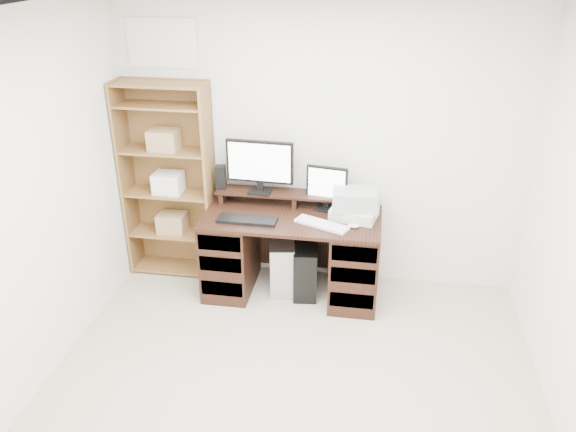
% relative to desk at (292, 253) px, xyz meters
% --- Properties ---
extents(room, '(3.54, 4.04, 2.54)m').
position_rel_desk_xyz_m(room, '(0.18, -1.64, 0.86)').
color(room, '#B9AC94').
rests_on(room, ground).
extents(desk, '(1.50, 0.70, 0.75)m').
position_rel_desk_xyz_m(desk, '(0.00, 0.00, 0.00)').
color(desk, black).
rests_on(desk, ground).
extents(riser_shelf, '(1.40, 0.22, 0.12)m').
position_rel_desk_xyz_m(riser_shelf, '(-0.00, 0.21, 0.45)').
color(riser_shelf, black).
rests_on(riser_shelf, desk).
extents(monitor_wide, '(0.58, 0.16, 0.46)m').
position_rel_desk_xyz_m(monitor_wide, '(-0.31, 0.19, 0.74)').
color(monitor_wide, black).
rests_on(monitor_wide, riser_shelf).
extents(monitor_small, '(0.36, 0.16, 0.39)m').
position_rel_desk_xyz_m(monitor_small, '(0.27, 0.18, 0.57)').
color(monitor_small, black).
rests_on(monitor_small, desk).
extents(speaker, '(0.09, 0.09, 0.21)m').
position_rel_desk_xyz_m(speaker, '(-0.67, 0.21, 0.59)').
color(speaker, black).
rests_on(speaker, riser_shelf).
extents(keyboard_black, '(0.50, 0.17, 0.03)m').
position_rel_desk_xyz_m(keyboard_black, '(-0.35, -0.16, 0.37)').
color(keyboard_black, black).
rests_on(keyboard_black, desk).
extents(keyboard_white, '(0.47, 0.30, 0.02)m').
position_rel_desk_xyz_m(keyboard_white, '(0.27, -0.14, 0.37)').
color(keyboard_white, silver).
rests_on(keyboard_white, desk).
extents(mouse, '(0.11, 0.09, 0.04)m').
position_rel_desk_xyz_m(mouse, '(0.53, -0.14, 0.38)').
color(mouse, silver).
rests_on(mouse, desk).
extents(printer, '(0.42, 0.35, 0.09)m').
position_rel_desk_xyz_m(printer, '(0.52, 0.04, 0.41)').
color(printer, beige).
rests_on(printer, desk).
extents(basket, '(0.38, 0.28, 0.16)m').
position_rel_desk_xyz_m(basket, '(0.52, 0.04, 0.53)').
color(basket, '#9AA1A5').
rests_on(basket, printer).
extents(tower_silver, '(0.28, 0.50, 0.48)m').
position_rel_desk_xyz_m(tower_silver, '(-0.09, 0.07, -0.15)').
color(tower_silver, '#B4B7BC').
rests_on(tower_silver, ground).
extents(tower_black, '(0.25, 0.49, 0.47)m').
position_rel_desk_xyz_m(tower_black, '(0.12, 0.03, -0.16)').
color(tower_black, black).
rests_on(tower_black, ground).
extents(bookshelf, '(0.80, 0.30, 1.80)m').
position_rel_desk_xyz_m(bookshelf, '(-1.15, 0.21, 0.53)').
color(bookshelf, olive).
rests_on(bookshelf, ground).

